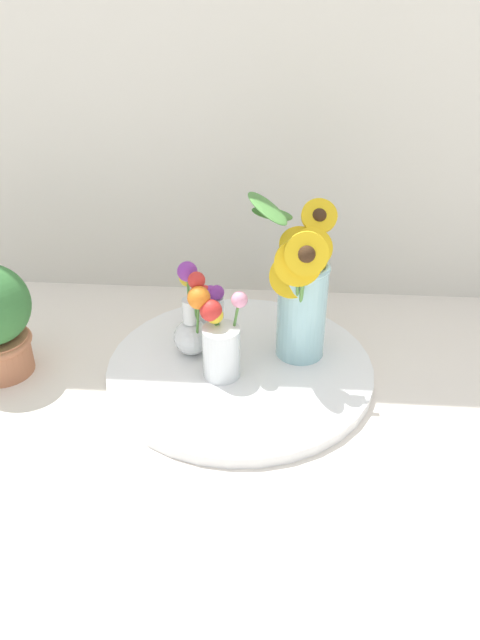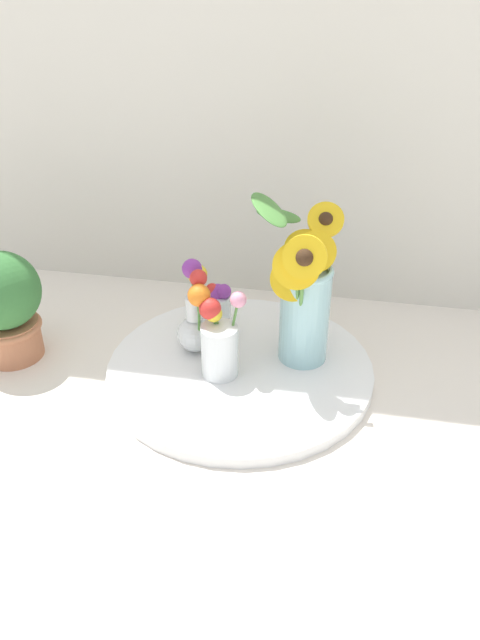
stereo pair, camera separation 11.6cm
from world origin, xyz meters
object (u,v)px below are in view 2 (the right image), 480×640
(vase_bulb_right, at_px, (195,317))
(vase_small_back, at_px, (213,303))
(vase_small_center, at_px, (219,342))
(potted_plant, at_px, (4,303))
(serving_tray, at_px, (240,369))
(mason_jar_sunflowers, at_px, (303,295))

(vase_bulb_right, bearing_deg, vase_small_back, 81.00)
(vase_small_center, height_order, vase_bulb_right, vase_bulb_right)
(potted_plant, bearing_deg, serving_tray, 2.77)
(potted_plant, bearing_deg, mason_jar_sunflowers, 6.85)
(vase_bulb_right, distance_m, potted_plant, 0.38)
(vase_small_center, distance_m, vase_small_back, 0.16)
(vase_small_center, distance_m, vase_bulb_right, 0.09)
(serving_tray, distance_m, vase_small_center, 0.09)
(vase_small_center, relative_size, potted_plant, 0.75)
(mason_jar_sunflowers, height_order, vase_small_center, mason_jar_sunflowers)
(mason_jar_sunflowers, bearing_deg, vase_bulb_right, -175.61)
(serving_tray, xyz_separation_m, potted_plant, (-0.47, -0.02, 0.11))
(vase_small_center, bearing_deg, vase_small_back, 107.10)
(serving_tray, bearing_deg, vase_small_back, 123.49)
(vase_small_back, bearing_deg, potted_plant, -159.57)
(vase_bulb_right, relative_size, vase_small_back, 1.34)
(vase_small_back, height_order, potted_plant, potted_plant)
(vase_bulb_right, bearing_deg, serving_tray, -18.14)
(vase_small_back, bearing_deg, vase_small_center, -72.90)
(vase_bulb_right, height_order, vase_small_back, vase_bulb_right)
(serving_tray, relative_size, mason_jar_sunflowers, 1.55)
(vase_small_center, xyz_separation_m, vase_bulb_right, (-0.06, 0.06, 0.01))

